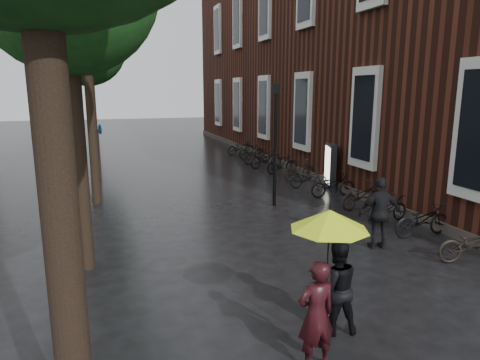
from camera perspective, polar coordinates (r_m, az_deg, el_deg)
name	(u,v)px	position (r m, az deg, el deg)	size (l,w,h in m)	color
brick_building	(353,54)	(26.42, 14.82, 15.89)	(10.20, 33.20, 12.00)	#38160F
street_trees	(84,29)	(18.86, -20.09, 18.38)	(4.33, 34.03, 8.91)	black
person_burgundy	(316,315)	(6.53, 10.10, -17.30)	(0.60, 0.40, 1.65)	black
person_black	(336,287)	(7.45, 12.64, -13.75)	(0.78, 0.61, 1.60)	black
lime_umbrella	(329,220)	(6.45, 11.84, -5.21)	(1.20, 1.20, 1.76)	black
pedestrian_walking	(380,213)	(11.43, 18.18, -4.24)	(1.09, 0.45, 1.86)	black
parked_bicycles	(305,174)	(18.55, 8.65, 0.82)	(2.13, 18.67, 1.00)	black
ad_lightbox	(330,166)	(18.05, 11.93, 1.88)	(0.28, 1.22, 1.84)	black
lamp_post	(275,133)	(14.64, 4.73, 6.23)	(0.22, 0.22, 4.20)	black
cycle_sign	(100,143)	(20.55, -18.19, 4.74)	(0.13, 0.45, 2.47)	#262628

